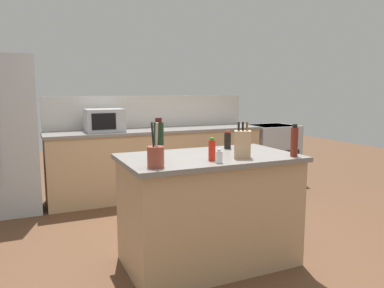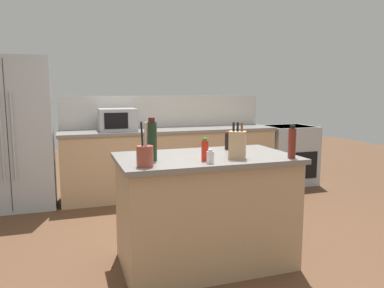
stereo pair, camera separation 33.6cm
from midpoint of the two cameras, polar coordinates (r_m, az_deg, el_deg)
The scene contains 13 objects.
ground_plane at distance 3.41m, azimuth -0.43°, elevation -17.50°, with size 14.00×14.00×0.00m, color brown.
back_counter_run at distance 5.34m, azimuth -7.01°, elevation -2.74°, with size 3.04×0.66×0.94m.
wall_backsplash at distance 5.56m, azimuth -8.10°, elevation 4.92°, with size 3.00×0.03×0.46m, color beige.
kitchen_island at distance 3.24m, azimuth -0.44°, elevation -9.95°, with size 1.46×0.86×0.94m.
range_oven at distance 6.19m, azimuth 10.42°, elevation -1.36°, with size 0.76×0.65×0.92m.
microwave at distance 5.09m, azimuth -15.06°, elevation 3.51°, with size 0.49×0.39×0.30m.
knife_block at distance 3.00m, azimuth 4.54°, elevation -0.02°, with size 0.16×0.15×0.29m.
utensil_crock at distance 2.66m, azimuth -9.19°, elevation -1.85°, with size 0.12×0.12×0.32m.
vinegar_bottle at distance 3.13m, azimuth 12.40°, elevation 0.39°, with size 0.06×0.06×0.27m.
hot_sauce_bottle at distance 2.89m, azimuth -0.26°, elevation -0.91°, with size 0.06×0.06×0.18m.
soy_sauce_bottle at distance 3.48m, azimuth 2.70°, elevation 0.54°, with size 0.06×0.06×0.16m.
wine_bottle at distance 2.87m, azimuth -8.44°, elevation 0.45°, with size 0.08×0.08×0.33m.
salt_shaker at distance 2.79m, azimuth 0.71°, elevation -1.96°, with size 0.06×0.06×0.11m.
Camera 1 is at (-1.39, -2.76, 1.48)m, focal length 35.00 mm.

